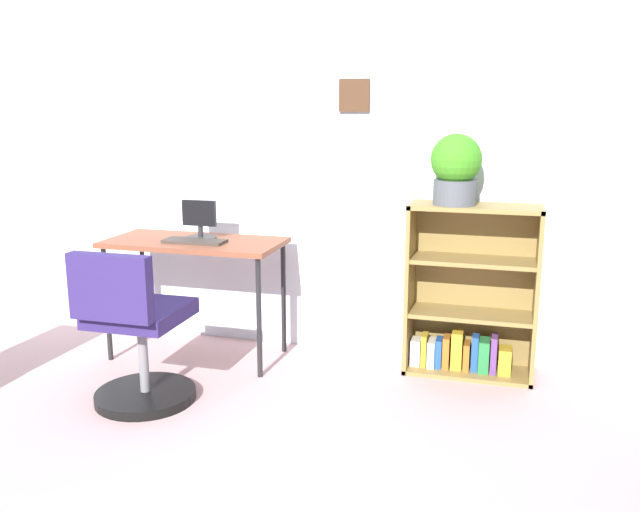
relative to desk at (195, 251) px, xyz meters
The scene contains 7 objects.
wall_back 0.89m from the desk, 39.32° to the left, with size 5.20×0.12×2.57m.
desk is the anchor object (origin of this frame).
monitor 0.17m from the desk, 67.01° to the left, with size 0.21×0.18×0.23m.
keyboard 0.11m from the desk, 61.76° to the right, with size 0.36×0.14×0.02m, color #37302B.
office_chair 0.79m from the desk, 88.64° to the right, with size 0.52×0.55×0.84m.
bookshelf_low 1.64m from the desk, ahead, with size 0.72×0.30×0.98m.
potted_plant_on_shelf 1.59m from the desk, ahead, with size 0.28×0.28×0.39m.
Camera 1 is at (1.30, -1.83, 1.51)m, focal length 37.84 mm.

